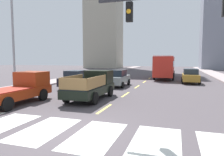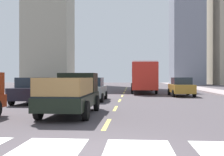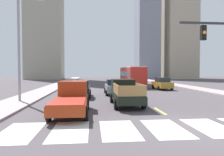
{
  "view_description": "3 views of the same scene",
  "coord_description": "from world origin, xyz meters",
  "px_view_note": "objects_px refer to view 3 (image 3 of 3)",
  "views": [
    {
      "loc": [
        3.89,
        -6.84,
        2.8
      ],
      "look_at": [
        -2.3,
        12.69,
        0.96
      ],
      "focal_mm": 32.94,
      "sensor_mm": 36.0,
      "label": 1
    },
    {
      "loc": [
        0.95,
        -5.78,
        1.74
      ],
      "look_at": [
        -0.18,
        8.79,
        1.7
      ],
      "focal_mm": 42.59,
      "sensor_mm": 36.0,
      "label": 2
    },
    {
      "loc": [
        -4.45,
        -9.11,
        2.68
      ],
      "look_at": [
        -2.1,
        15.67,
        1.79
      ],
      "focal_mm": 32.69,
      "sensor_mm": 36.0,
      "label": 3
    }
  ],
  "objects_px": {
    "sedan_mid": "(81,89)",
    "pickup_stakebed": "(125,93)",
    "sedan_far": "(162,83)",
    "sedan_near_left": "(114,87)",
    "streetlight_left": "(21,43)",
    "pickup_dark": "(71,98)",
    "city_bus": "(132,75)"
  },
  "relations": [
    {
      "from": "pickup_stakebed",
      "to": "sedan_far",
      "type": "height_order",
      "value": "pickup_stakebed"
    },
    {
      "from": "pickup_dark",
      "to": "sedan_near_left",
      "type": "height_order",
      "value": "pickup_dark"
    },
    {
      "from": "pickup_stakebed",
      "to": "pickup_dark",
      "type": "xyz_separation_m",
      "value": [
        -3.9,
        -2.84,
        -0.02
      ]
    },
    {
      "from": "pickup_stakebed",
      "to": "sedan_mid",
      "type": "height_order",
      "value": "pickup_stakebed"
    },
    {
      "from": "city_bus",
      "to": "sedan_far",
      "type": "bearing_deg",
      "value": -60.97
    },
    {
      "from": "sedan_near_left",
      "to": "streetlight_left",
      "type": "bearing_deg",
      "value": -149.19
    },
    {
      "from": "pickup_stakebed",
      "to": "sedan_far",
      "type": "distance_m",
      "value": 14.37
    },
    {
      "from": "pickup_stakebed",
      "to": "sedan_mid",
      "type": "bearing_deg",
      "value": 128.47
    },
    {
      "from": "sedan_far",
      "to": "sedan_near_left",
      "type": "bearing_deg",
      "value": -143.41
    },
    {
      "from": "sedan_near_left",
      "to": "pickup_dark",
      "type": "bearing_deg",
      "value": -111.26
    },
    {
      "from": "city_bus",
      "to": "streetlight_left",
      "type": "xyz_separation_m",
      "value": [
        -12.59,
        -16.23,
        3.02
      ]
    },
    {
      "from": "pickup_dark",
      "to": "streetlight_left",
      "type": "distance_m",
      "value": 7.78
    },
    {
      "from": "sedan_far",
      "to": "streetlight_left",
      "type": "height_order",
      "value": "streetlight_left"
    },
    {
      "from": "pickup_stakebed",
      "to": "sedan_near_left",
      "type": "distance_m",
      "value": 7.0
    },
    {
      "from": "sedan_near_left",
      "to": "sedan_mid",
      "type": "distance_m",
      "value": 4.23
    },
    {
      "from": "sedan_near_left",
      "to": "sedan_mid",
      "type": "xyz_separation_m",
      "value": [
        -3.58,
        -2.25,
        0.0
      ]
    },
    {
      "from": "pickup_dark",
      "to": "sedan_mid",
      "type": "height_order",
      "value": "pickup_dark"
    },
    {
      "from": "pickup_dark",
      "to": "sedan_far",
      "type": "height_order",
      "value": "pickup_dark"
    },
    {
      "from": "city_bus",
      "to": "sedan_near_left",
      "type": "height_order",
      "value": "city_bus"
    },
    {
      "from": "sedan_far",
      "to": "sedan_near_left",
      "type": "xyz_separation_m",
      "value": [
        -7.5,
        -5.37,
        0.0
      ]
    },
    {
      "from": "sedan_mid",
      "to": "pickup_dark",
      "type": "bearing_deg",
      "value": -89.49
    },
    {
      "from": "pickup_dark",
      "to": "sedan_mid",
      "type": "bearing_deg",
      "value": 89.53
    },
    {
      "from": "sedan_mid",
      "to": "pickup_stakebed",
      "type": "bearing_deg",
      "value": -50.01
    },
    {
      "from": "city_bus",
      "to": "sedan_near_left",
      "type": "distance_m",
      "value": 11.96
    },
    {
      "from": "sedan_near_left",
      "to": "streetlight_left",
      "type": "relative_size",
      "value": 0.49
    },
    {
      "from": "sedan_far",
      "to": "sedan_mid",
      "type": "distance_m",
      "value": 13.45
    },
    {
      "from": "sedan_mid",
      "to": "streetlight_left",
      "type": "distance_m",
      "value": 6.92
    },
    {
      "from": "pickup_dark",
      "to": "sedan_near_left",
      "type": "bearing_deg",
      "value": 69.86
    },
    {
      "from": "streetlight_left",
      "to": "sedan_far",
      "type": "bearing_deg",
      "value": 33.39
    },
    {
      "from": "sedan_mid",
      "to": "city_bus",
      "type": "bearing_deg",
      "value": 61.36
    },
    {
      "from": "pickup_dark",
      "to": "city_bus",
      "type": "distance_m",
      "value": 22.45
    },
    {
      "from": "city_bus",
      "to": "sedan_near_left",
      "type": "relative_size",
      "value": 2.45
    }
  ]
}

